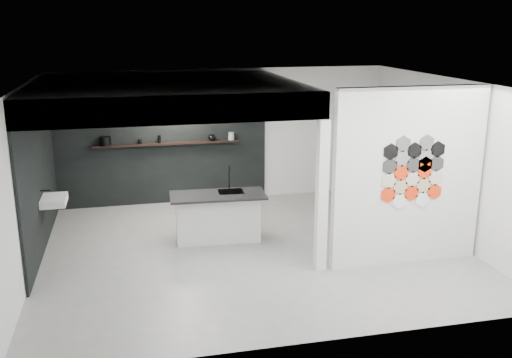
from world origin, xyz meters
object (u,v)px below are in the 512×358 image
Objects in this scene: kitchen_island at (218,216)px; bottle_dark at (159,139)px; partition_panel at (408,177)px; glass_bowl at (231,138)px; wall_basin at (54,200)px; kettle at (212,137)px; stockpot at (105,141)px; glass_vase at (231,136)px; utensil_cup at (140,142)px.

bottle_dark reaches higher than kitchen_island.
partition_panel is 21.84× the size of glass_bowl.
kitchen_island is 2.57m from glass_bowl.
kettle reaches higher than wall_basin.
bottle_dark is (1.07, 0.00, -0.01)m from stockpot.
glass_bowl is at bearing 31.35° from wall_basin.
bottle_dark is (-1.50, 0.00, -0.00)m from glass_vase.
stockpot is 0.68m from utensil_cup.
partition_panel reaches higher than bottle_dark.
partition_panel reaches higher than glass_vase.
glass_bowl is (-2.08, 3.87, -0.03)m from partition_panel.
kitchen_island is (-2.75, 1.57, -0.96)m from partition_panel.
wall_basin is at bearing -125.88° from utensil_cup.
glass_vase is (-2.08, 3.87, 0.00)m from partition_panel.
partition_panel reaches higher than stockpot.
glass_bowl is 1.50m from bottle_dark.
kettle is 1.09m from bottle_dark.
wall_basin is at bearing 161.77° from partition_panel.
wall_basin is 2.60m from utensil_cup.
stockpot is at bearing 68.43° from wall_basin.
utensil_cup is at bearing 180.00° from bottle_dark.
stockpot is 2.57m from glass_bowl.
kettle is (2.98, 2.07, 0.54)m from wall_basin.
wall_basin is 3.84× the size of bottle_dark.
partition_panel is 5.78m from wall_basin.
kitchen_island is at bearing -70.22° from bottle_dark.
bottle_dark is at bearing 112.85° from kitchen_island.
bottle_dark is at bearing 0.00° from stockpot.
wall_basin is at bearing 178.18° from kitchen_island.
partition_panel reaches higher than kettle.
glass_bowl is (0.41, 0.00, -0.02)m from kettle.
partition_panel is at bearing -32.52° from kettle.
kitchen_island is at bearing -71.74° from kettle.
stockpot is at bearing 180.00° from glass_bowl.
partition_panel reaches higher than glass_bowl.
glass_bowl is 1.43× the size of utensil_cup.
kettle is 1.01× the size of bottle_dark.
partition_panel is 6.05m from stockpot.
wall_basin is 3.66m from kettle.
partition_panel is at bearing -47.23° from bottle_dark.
partition_panel is 17.81× the size of kettle.
stockpot is 2.46× the size of utensil_cup.
kitchen_island is at bearing -106.34° from glass_bowl.
glass_vase is 1.03× the size of bottle_dark.
kettle is 1.48m from utensil_cup.
bottle_dark is at bearing 132.77° from partition_panel.
utensil_cup is (-1.90, 0.00, -0.00)m from glass_bowl.
glass_bowl is 1.90m from utensil_cup.
kitchen_island reaches higher than wall_basin.
wall_basin is 2.85m from bottle_dark.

